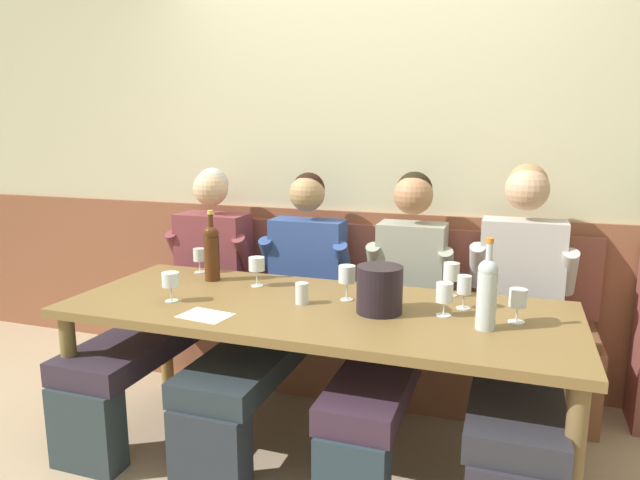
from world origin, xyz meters
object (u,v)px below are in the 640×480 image
at_px(ice_bucket, 380,289).
at_px(wine_glass_left_end, 347,275).
at_px(wall_bench, 358,341).
at_px(dining_table, 316,321).
at_px(person_center_right_seat, 281,305).
at_px(wine_glass_center_front, 171,281).
at_px(wine_glass_mid_right, 199,256).
at_px(wine_glass_near_bucket, 444,293).
at_px(wine_glass_mid_left, 464,287).
at_px(wine_glass_center_rear, 257,265).
at_px(person_right_seat, 181,289).
at_px(person_left_seat, 397,309).
at_px(wine_bottle_amber_mid, 212,251).
at_px(water_tumbler_left, 302,293).
at_px(wine_glass_by_bottle, 518,300).
at_px(wine_glass_right_end, 451,273).
at_px(person_center_left_seat, 520,320).
at_px(wine_bottle_green_tall, 487,291).

height_order(ice_bucket, wine_glass_left_end, ice_bucket).
distance_m(wall_bench, dining_table, 0.83).
relative_size(person_center_right_seat, wine_glass_center_front, 9.98).
distance_m(wall_bench, wine_glass_mid_right, 1.04).
distance_m(wine_glass_near_bucket, wine_glass_mid_right, 1.39).
relative_size(wine_glass_mid_left, wine_glass_center_rear, 1.00).
bearing_deg(person_center_right_seat, wine_glass_mid_right, 176.65).
bearing_deg(person_center_right_seat, wine_glass_left_end, -25.63).
xyz_separation_m(person_right_seat, wine_glass_center_rear, (0.54, -0.15, 0.22)).
relative_size(person_left_seat, wine_bottle_amber_mid, 3.69).
distance_m(wine_glass_left_end, water_tumbler_left, 0.22).
height_order(person_center_right_seat, wine_glass_center_rear, person_center_right_seat).
bearing_deg(wine_glass_by_bottle, wine_bottle_amber_mid, 173.23).
height_order(wine_glass_near_bucket, wine_glass_right_end, wine_glass_right_end).
distance_m(wine_glass_center_front, wine_glass_mid_right, 0.53).
relative_size(wine_glass_mid_left, water_tumbler_left, 1.55).
bearing_deg(person_center_right_seat, wine_glass_near_bucket, -18.00).
xyz_separation_m(wall_bench, wine_glass_by_bottle, (0.85, -0.69, 0.54)).
xyz_separation_m(wine_glass_center_front, wine_glass_right_end, (1.20, 0.51, 0.01)).
bearing_deg(dining_table, wine_glass_left_end, 49.31).
bearing_deg(wine_glass_near_bucket, wine_glass_mid_right, 167.15).
height_order(person_right_seat, water_tumbler_left, person_right_seat).
relative_size(dining_table, wine_glass_near_bucket, 15.73).
relative_size(person_center_left_seat, wine_glass_mid_right, 10.14).
bearing_deg(wine_glass_center_front, wine_glass_mid_right, 106.89).
xyz_separation_m(wine_glass_center_front, wine_glass_by_bottle, (1.49, 0.21, -0.00)).
bearing_deg(wine_glass_left_end, person_center_right_seat, 154.37).
bearing_deg(person_center_right_seat, wine_glass_right_end, 1.93).
height_order(person_center_left_seat, wine_bottle_amber_mid, person_center_left_seat).
distance_m(person_left_seat, wine_glass_by_bottle, 0.66).
bearing_deg(wine_glass_center_rear, wine_bottle_green_tall, -13.61).
bearing_deg(person_right_seat, wine_glass_near_bucket, -11.92).
relative_size(dining_table, person_left_seat, 1.66).
xyz_separation_m(wine_glass_by_bottle, wine_glass_right_end, (-0.30, 0.30, 0.01)).
height_order(person_right_seat, wine_glass_center_front, person_right_seat).
relative_size(wall_bench, wine_bottle_green_tall, 6.97).
height_order(dining_table, wine_glass_near_bucket, wine_glass_near_bucket).
height_order(wine_glass_right_end, water_tumbler_left, wine_glass_right_end).
distance_m(wine_bottle_amber_mid, wine_glass_center_front, 0.39).
xyz_separation_m(person_left_seat, person_center_left_seat, (0.57, -0.01, 0.01)).
distance_m(person_center_right_seat, wine_glass_mid_left, 0.97).
bearing_deg(wall_bench, wine_glass_by_bottle, -39.23).
xyz_separation_m(person_center_left_seat, wine_glass_mid_left, (-0.24, -0.18, 0.18)).
bearing_deg(ice_bucket, wine_glass_center_rear, 163.08).
height_order(dining_table, person_center_left_seat, person_center_left_seat).
distance_m(dining_table, wine_bottle_amber_mid, 0.73).
relative_size(wine_bottle_amber_mid, wine_glass_center_rear, 2.48).
xyz_separation_m(person_right_seat, wine_glass_mid_left, (1.55, -0.18, 0.21)).
bearing_deg(wine_glass_right_end, person_center_right_seat, -178.07).
relative_size(wine_glass_center_front, wine_glass_mid_right, 1.01).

